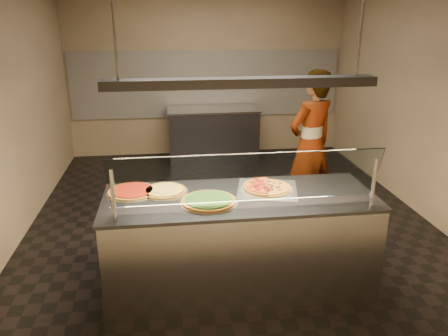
{
  "coord_description": "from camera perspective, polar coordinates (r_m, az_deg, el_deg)",
  "views": [
    {
      "loc": [
        -0.74,
        -5.03,
        2.47
      ],
      "look_at": [
        -0.2,
        -0.9,
        1.02
      ],
      "focal_mm": 35.0,
      "sensor_mm": 36.0,
      "label": 1
    }
  ],
  "objects": [
    {
      "name": "wall_back",
      "position": [
        8.14,
        -2.24,
        12.34
      ],
      "size": [
        5.0,
        0.02,
        3.0
      ],
      "primitive_type": "cube",
      "color": "#9C8A65",
      "rests_on": "ground"
    },
    {
      "name": "sneeze_guard",
      "position": [
        3.55,
        3.05,
        -1.4
      ],
      "size": [
        2.23,
        0.18,
        0.54
      ],
      "color": "#B7B7BC",
      "rests_on": "serving_counter"
    },
    {
      "name": "half_pizza_sausage",
      "position": [
        4.14,
        7.12,
        -2.43
      ],
      "size": [
        0.32,
        0.49,
        0.04
      ],
      "color": "brown",
      "rests_on": "perforated_tray"
    },
    {
      "name": "half_pizza_pepperoni",
      "position": [
        4.09,
        4.15,
        -2.49
      ],
      "size": [
        0.32,
        0.49,
        0.05
      ],
      "color": "brown",
      "rests_on": "perforated_tray"
    },
    {
      "name": "pizza_cheese",
      "position": [
        4.09,
        -7.75,
        -2.92
      ],
      "size": [
        0.43,
        0.43,
        0.03
      ],
      "color": "silver",
      "rests_on": "serving_counter"
    },
    {
      "name": "pizza_spatula",
      "position": [
        4.0,
        -7.76,
        -3.2
      ],
      "size": [
        0.29,
        0.17,
        0.02
      ],
      "color": "#B7B7BC",
      "rests_on": "pizza_spinach"
    },
    {
      "name": "worker",
      "position": [
        5.62,
        11.26,
        3.0
      ],
      "size": [
        0.81,
        0.71,
        1.88
      ],
      "primitive_type": "imported",
      "rotation": [
        0.0,
        0.0,
        3.61
      ],
      "color": "#22212C",
      "rests_on": "ground"
    },
    {
      "name": "perforated_tray",
      "position": [
        4.12,
        5.64,
        -2.77
      ],
      "size": [
        0.66,
        0.66,
        0.01
      ],
      "color": "silver",
      "rests_on": "serving_counter"
    },
    {
      "name": "lamp_rod_right",
      "position": [
        3.95,
        17.66,
        18.7
      ],
      "size": [
        0.02,
        0.02,
        1.01
      ],
      "primitive_type": "cylinder",
      "color": "#B7B7BC",
      "rests_on": "ceiling"
    },
    {
      "name": "pizza_tomato",
      "position": [
        4.13,
        -11.91,
        -2.96
      ],
      "size": [
        0.47,
        0.47,
        0.03
      ],
      "color": "silver",
      "rests_on": "serving_counter"
    },
    {
      "name": "tile_band",
      "position": [
        8.13,
        -2.2,
        10.91
      ],
      "size": [
        4.9,
        0.02,
        1.2
      ],
      "primitive_type": "cube",
      "color": "silver",
      "rests_on": "wall_back"
    },
    {
      "name": "lamp_rod_left",
      "position": [
        3.63,
        -14.32,
        19.02
      ],
      "size": [
        0.02,
        0.02,
        1.01
      ],
      "primitive_type": "cylinder",
      "color": "#B7B7BC",
      "rests_on": "ceiling"
    },
    {
      "name": "wall_left",
      "position": [
        5.42,
        -26.57,
        6.87
      ],
      "size": [
        0.02,
        6.0,
        3.0
      ],
      "primitive_type": "cube",
      "color": "#9C8A65",
      "rests_on": "ground"
    },
    {
      "name": "pizza_spinach",
      "position": [
        3.83,
        -2.0,
        -4.29
      ],
      "size": [
        0.51,
        0.51,
        0.03
      ],
      "color": "silver",
      "rests_on": "serving_counter"
    },
    {
      "name": "ground",
      "position": [
        5.66,
        0.82,
        -6.8
      ],
      "size": [
        5.0,
        6.0,
        0.02
      ],
      "primitive_type": "cube",
      "color": "black",
      "rests_on": "ground"
    },
    {
      "name": "prep_table",
      "position": [
        7.88,
        -1.43,
        4.47
      ],
      "size": [
        1.61,
        0.74,
        0.93
      ],
      "color": "#3C3C41",
      "rests_on": "ground"
    },
    {
      "name": "wall_front",
      "position": [
        2.36,
        11.57,
        -5.49
      ],
      "size": [
        5.0,
        0.02,
        3.0
      ],
      "primitive_type": "cube",
      "color": "#9C8A65",
      "rests_on": "ground"
    },
    {
      "name": "serving_counter",
      "position": [
        4.17,
        2.01,
        -9.55
      ],
      "size": [
        2.47,
        0.94,
        0.93
      ],
      "color": "#B7B7BC",
      "rests_on": "ground"
    },
    {
      "name": "wall_right",
      "position": [
        6.07,
        25.31,
        8.18
      ],
      "size": [
        0.02,
        6.0,
        3.0
      ],
      "primitive_type": "cube",
      "color": "#9C8A65",
      "rests_on": "ground"
    },
    {
      "name": "heat_lamp_housing",
      "position": [
        3.69,
        2.28,
        11.07
      ],
      "size": [
        2.3,
        0.18,
        0.08
      ],
      "primitive_type": "cube",
      "color": "#3C3C41",
      "rests_on": "ceiling"
    }
  ]
}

